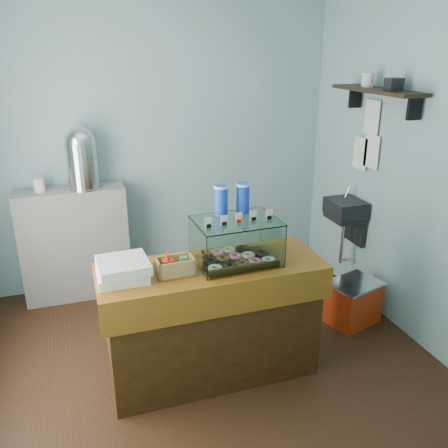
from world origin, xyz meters
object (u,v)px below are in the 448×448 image
object	(u,v)px
display_case	(235,238)
red_cooler	(353,302)
counter	(212,320)
coffee_urn	(81,156)

from	to	relation	value
display_case	red_cooler	size ratio (longest dim) A/B	1.13
counter	red_cooler	distance (m)	1.45
red_cooler	coffee_urn	bearing A→B (deg)	133.18
display_case	counter	bearing A→B (deg)	-170.50
counter	coffee_urn	bearing A→B (deg)	115.82
display_case	coffee_urn	distance (m)	1.82
counter	coffee_urn	xyz separation A→B (m)	(-0.76, 1.56, 0.94)
counter	coffee_urn	size ratio (longest dim) A/B	2.81
display_case	red_cooler	world-z (taller)	display_case
counter	display_case	bearing A→B (deg)	11.37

